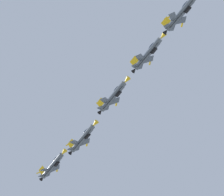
# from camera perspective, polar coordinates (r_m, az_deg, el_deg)

# --- Properties ---
(fighter_jet_lead) EXTENTS (9.78, 14.69, 7.03)m
(fighter_jet_lead) POSITION_cam_1_polar(r_m,az_deg,el_deg) (129.20, 9.12, 11.00)
(fighter_jet_lead) COLOR #4C5666
(fighter_jet_left_wing) EXTENTS (9.75, 14.69, 7.10)m
(fighter_jet_left_wing) POSITION_cam_1_polar(r_m,az_deg,el_deg) (134.50, 4.79, 5.88)
(fighter_jet_left_wing) COLOR #4C5666
(fighter_jet_right_wing) EXTENTS (9.81, 14.69, 6.96)m
(fighter_jet_right_wing) POSITION_cam_1_polar(r_m,az_deg,el_deg) (137.81, 0.18, 0.26)
(fighter_jet_right_wing) COLOR #4C5666
(fighter_jet_left_outer) EXTENTS (9.87, 14.69, 6.82)m
(fighter_jet_left_outer) POSITION_cam_1_polar(r_m,az_deg,el_deg) (145.69, -3.85, -5.27)
(fighter_jet_left_outer) COLOR #4C5666
(fighter_jet_right_outer) EXTENTS (9.71, 14.69, 7.21)m
(fighter_jet_right_outer) POSITION_cam_1_polar(r_m,az_deg,el_deg) (156.07, -7.80, -8.77)
(fighter_jet_right_outer) COLOR #4C5666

